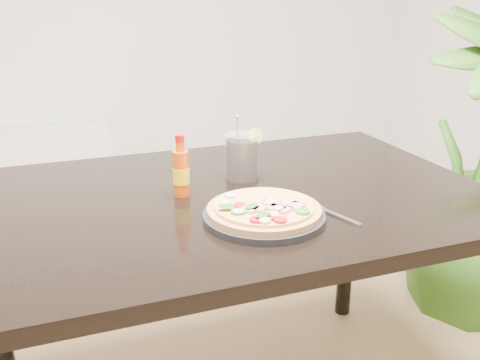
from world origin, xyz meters
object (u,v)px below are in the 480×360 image
object	(u,v)px
plate	(264,216)
fork	(328,212)
hot_sauce_bottle	(181,172)
cola_cup	(242,157)
dining_table	(225,223)
pizza	(264,209)

from	to	relation	value
plate	fork	world-z (taller)	plate
fork	plate	bearing A→B (deg)	155.71
hot_sauce_bottle	cola_cup	world-z (taller)	cola_cup
dining_table	plate	distance (m)	0.21
plate	pizza	xyz separation A→B (m)	(-0.00, -0.00, 0.02)
dining_table	hot_sauce_bottle	xyz separation A→B (m)	(-0.11, 0.03, 0.15)
plate	cola_cup	xyz separation A→B (m)	(0.05, 0.29, 0.05)
dining_table	pizza	xyz separation A→B (m)	(0.03, -0.19, 0.11)
pizza	cola_cup	size ratio (longest dim) A/B	1.43
dining_table	fork	size ratio (longest dim) A/B	7.59
pizza	cola_cup	distance (m)	0.30
plate	pizza	world-z (taller)	pizza
fork	dining_table	bearing A→B (deg)	116.03
dining_table	hot_sauce_bottle	world-z (taller)	hot_sauce_bottle
dining_table	pizza	bearing A→B (deg)	-79.87
cola_cup	plate	bearing A→B (deg)	-100.35
plate	fork	size ratio (longest dim) A/B	1.56
hot_sauce_bottle	fork	size ratio (longest dim) A/B	0.89
pizza	fork	distance (m)	0.16
dining_table	plate	bearing A→B (deg)	-79.29
plate	hot_sauce_bottle	world-z (taller)	hot_sauce_bottle
hot_sauce_bottle	fork	world-z (taller)	hot_sauce_bottle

